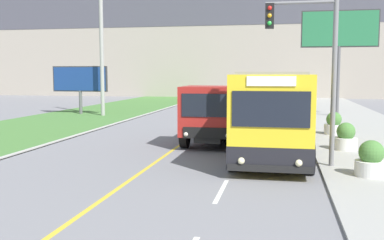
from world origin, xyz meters
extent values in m
cube|color=silver|center=(2.75, 12.40, 0.00)|extent=(0.12, 2.40, 0.01)
cube|color=silver|center=(2.75, 17.00, 0.00)|extent=(0.12, 2.40, 0.01)
cube|color=silver|center=(2.75, 21.60, 0.00)|extent=(0.12, 2.40, 0.01)
cube|color=silver|center=(2.75, 26.20, 0.00)|extent=(0.12, 2.40, 0.01)
cube|color=silver|center=(2.75, 30.80, 0.00)|extent=(0.12, 2.40, 0.01)
cube|color=silver|center=(2.75, 35.40, 0.00)|extent=(0.12, 2.40, 0.01)
cube|color=yellow|center=(3.96, 16.36, 1.66)|extent=(2.48, 5.33, 2.77)
cube|color=black|center=(3.96, 16.36, 0.62)|extent=(2.50, 5.35, 0.70)
cube|color=black|center=(3.96, 16.36, 2.07)|extent=(2.50, 4.91, 0.97)
cube|color=gray|center=(3.96, 16.36, 3.08)|extent=(2.10, 4.80, 0.08)
cube|color=yellow|center=(3.96, 22.60, 1.66)|extent=(2.48, 5.33, 2.77)
cube|color=black|center=(3.96, 22.60, 0.62)|extent=(2.50, 5.35, 0.70)
cube|color=black|center=(3.96, 22.60, 2.07)|extent=(2.50, 4.91, 0.97)
cube|color=gray|center=(3.96, 22.60, 3.08)|extent=(2.10, 4.80, 0.08)
cube|color=#474747|center=(3.96, 19.48, 1.66)|extent=(2.28, 0.90, 2.54)
cube|color=black|center=(3.96, 13.68, 2.07)|extent=(2.18, 0.04, 1.02)
cube|color=black|center=(3.96, 13.67, 0.38)|extent=(2.43, 0.06, 0.20)
sphere|color=#F4EAB2|center=(3.16, 13.66, 0.57)|extent=(0.20, 0.20, 0.20)
sphere|color=#F4EAB2|center=(4.76, 13.66, 0.57)|extent=(0.20, 0.20, 0.20)
cube|color=white|center=(3.96, 13.68, 2.86)|extent=(1.36, 0.04, 0.28)
cylinder|color=black|center=(2.78, 14.87, 0.50)|extent=(0.28, 1.00, 1.00)
cylinder|color=black|center=(5.14, 14.87, 0.50)|extent=(0.28, 1.00, 1.00)
cylinder|color=black|center=(2.78, 18.07, 0.50)|extent=(0.28, 1.00, 1.00)
cylinder|color=black|center=(5.14, 18.07, 0.50)|extent=(0.28, 1.00, 1.00)
cylinder|color=black|center=(2.78, 23.13, 0.50)|extent=(0.28, 1.00, 1.00)
cylinder|color=black|center=(5.14, 23.13, 0.50)|extent=(0.28, 1.00, 1.00)
cube|color=black|center=(1.43, 21.10, 0.45)|extent=(1.06, 6.24, 0.20)
cube|color=#AD231E|center=(1.43, 19.15, 1.54)|extent=(2.35, 2.33, 2.00)
cube|color=black|center=(1.43, 17.97, 1.84)|extent=(1.99, 0.04, 0.90)
cube|color=black|center=(1.43, 17.96, 0.77)|extent=(1.88, 0.06, 0.44)
sphere|color=silver|center=(0.61, 17.95, 0.70)|extent=(0.18, 0.18, 0.18)
sphere|color=silver|center=(2.25, 17.95, 0.70)|extent=(0.18, 0.18, 0.18)
cube|color=#994C19|center=(1.43, 22.39, 0.61)|extent=(2.23, 3.66, 0.12)
cube|color=#994C19|center=(0.38, 22.39, 1.13)|extent=(0.12, 3.66, 1.17)
cube|color=#994C19|center=(2.48, 22.39, 1.13)|extent=(0.12, 3.66, 1.17)
cube|color=#994C19|center=(1.43, 20.62, 1.13)|extent=(2.23, 0.12, 1.17)
cube|color=#994C19|center=(1.43, 24.16, 1.13)|extent=(2.23, 0.12, 1.17)
cube|color=#994C19|center=(1.43, 20.62, 1.84)|extent=(2.23, 0.12, 0.24)
cylinder|color=black|center=(0.35, 18.92, 0.52)|extent=(0.30, 1.04, 1.04)
cylinder|color=black|center=(2.51, 18.92, 0.52)|extent=(0.30, 1.04, 1.04)
cylinder|color=black|center=(0.35, 22.58, 0.52)|extent=(0.30, 1.04, 1.04)
cylinder|color=black|center=(2.51, 22.58, 0.52)|extent=(0.30, 1.04, 1.04)
cube|color=silver|center=(3.86, 37.97, 0.49)|extent=(1.80, 4.30, 0.61)
cube|color=black|center=(3.86, 38.08, 1.12)|extent=(1.53, 2.36, 0.65)
cylinder|color=black|center=(3.05, 36.68, 0.31)|extent=(0.18, 0.62, 0.62)
cylinder|color=black|center=(4.67, 36.68, 0.31)|extent=(0.18, 0.62, 0.62)
cylinder|color=black|center=(3.05, 39.26, 0.31)|extent=(0.18, 0.62, 0.62)
cylinder|color=black|center=(4.67, 39.26, 0.31)|extent=(0.18, 0.62, 0.62)
cylinder|color=#9E9E99|center=(-8.44, 31.39, 5.25)|extent=(0.28, 0.28, 10.50)
cylinder|color=slate|center=(5.88, 15.93, 2.86)|extent=(0.16, 0.16, 5.72)
cylinder|color=slate|center=(4.78, 15.93, 5.32)|extent=(2.20, 0.10, 0.10)
cube|color=black|center=(3.82, 15.93, 4.92)|extent=(0.28, 0.24, 0.80)
sphere|color=red|center=(3.82, 15.80, 5.16)|extent=(0.14, 0.14, 0.14)
sphere|color=orange|center=(3.82, 15.80, 4.92)|extent=(0.14, 0.14, 0.14)
sphere|color=green|center=(3.82, 15.80, 4.68)|extent=(0.14, 0.14, 0.14)
cylinder|color=#59595B|center=(8.09, 33.98, 2.48)|extent=(0.24, 0.24, 4.95)
cube|color=#333333|center=(8.09, 33.98, 6.15)|extent=(5.22, 0.20, 2.55)
cube|color=#287547|center=(8.09, 33.87, 6.15)|extent=(5.06, 0.02, 2.39)
cylinder|color=#59595B|center=(-10.61, 32.34, 0.89)|extent=(0.24, 0.24, 1.78)
cube|color=#333333|center=(-10.61, 32.34, 2.65)|extent=(4.30, 0.20, 1.90)
cube|color=navy|center=(-10.61, 32.23, 2.65)|extent=(4.14, 0.02, 1.74)
cylinder|color=silver|center=(6.86, 14.63, 0.30)|extent=(0.91, 0.91, 0.45)
sphere|color=#477A38|center=(6.86, 14.63, 0.78)|extent=(0.73, 0.73, 0.73)
cylinder|color=silver|center=(6.75, 19.24, 0.32)|extent=(0.90, 0.90, 0.47)
sphere|color=#477A38|center=(6.75, 19.24, 0.80)|extent=(0.72, 0.72, 0.72)
cylinder|color=silver|center=(6.79, 23.85, 0.32)|extent=(0.93, 0.93, 0.48)
sphere|color=#477A38|center=(6.79, 23.85, 0.82)|extent=(0.74, 0.74, 0.74)
camera|label=1|loc=(4.27, 0.95, 3.08)|focal=42.00mm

